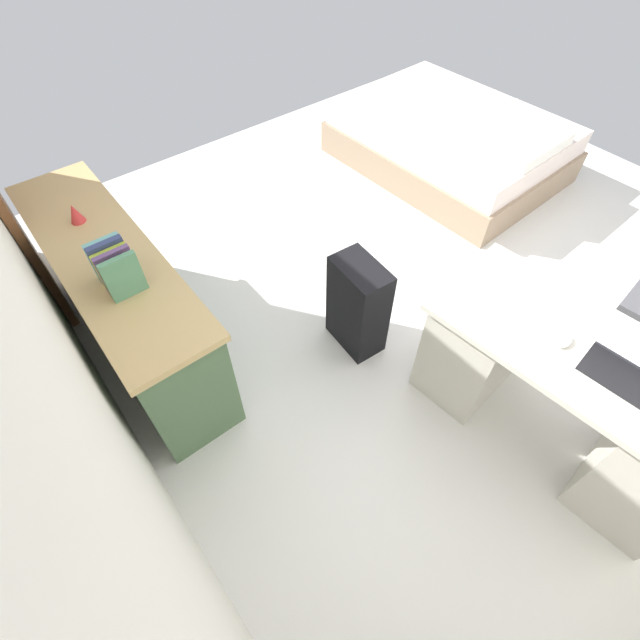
{
  "coord_description": "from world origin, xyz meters",
  "views": [
    {
      "loc": [
        -1.3,
        2.02,
        2.44
      ],
      "look_at": [
        -0.12,
        1.08,
        0.6
      ],
      "focal_mm": 25.97,
      "sensor_mm": 36.0,
      "label": 1
    }
  ],
  "objects_px": {
    "desk": "(562,392)",
    "laptop": "(620,377)",
    "suitcase_black": "(358,306)",
    "bed": "(450,142)",
    "credenza": "(126,301)",
    "computer_mouse": "(564,341)",
    "figurine_small": "(75,213)"
  },
  "relations": [
    {
      "from": "desk",
      "to": "laptop",
      "type": "relative_size",
      "value": 4.54
    },
    {
      "from": "desk",
      "to": "suitcase_black",
      "type": "bearing_deg",
      "value": 19.47
    },
    {
      "from": "bed",
      "to": "suitcase_black",
      "type": "distance_m",
      "value": 2.25
    },
    {
      "from": "credenza",
      "to": "laptop",
      "type": "height_order",
      "value": "laptop"
    },
    {
      "from": "bed",
      "to": "suitcase_black",
      "type": "height_order",
      "value": "suitcase_black"
    },
    {
      "from": "desk",
      "to": "computer_mouse",
      "type": "xyz_separation_m",
      "value": [
        0.12,
        0.06,
        0.36
      ]
    },
    {
      "from": "desk",
      "to": "figurine_small",
      "type": "distance_m",
      "value": 2.76
    },
    {
      "from": "bed",
      "to": "figurine_small",
      "type": "relative_size",
      "value": 17.74
    },
    {
      "from": "bed",
      "to": "figurine_small",
      "type": "distance_m",
      "value": 3.17
    },
    {
      "from": "credenza",
      "to": "figurine_small",
      "type": "xyz_separation_m",
      "value": [
        0.31,
        0.0,
        0.45
      ]
    },
    {
      "from": "desk",
      "to": "credenza",
      "type": "height_order",
      "value": "credenza"
    },
    {
      "from": "laptop",
      "to": "suitcase_black",
      "type": "bearing_deg",
      "value": 14.3
    },
    {
      "from": "desk",
      "to": "figurine_small",
      "type": "xyz_separation_m",
      "value": [
        2.27,
        1.5,
        0.47
      ]
    },
    {
      "from": "bed",
      "to": "desk",
      "type": "bearing_deg",
      "value": 142.88
    },
    {
      "from": "figurine_small",
      "to": "credenza",
      "type": "bearing_deg",
      "value": -179.72
    },
    {
      "from": "laptop",
      "to": "figurine_small",
      "type": "distance_m",
      "value": 2.8
    },
    {
      "from": "bed",
      "to": "laptop",
      "type": "relative_size",
      "value": 5.93
    },
    {
      "from": "desk",
      "to": "computer_mouse",
      "type": "distance_m",
      "value": 0.38
    },
    {
      "from": "desk",
      "to": "computer_mouse",
      "type": "relative_size",
      "value": 14.96
    },
    {
      "from": "computer_mouse",
      "to": "credenza",
      "type": "bearing_deg",
      "value": 32.63
    },
    {
      "from": "desk",
      "to": "figurine_small",
      "type": "height_order",
      "value": "figurine_small"
    },
    {
      "from": "desk",
      "to": "computer_mouse",
      "type": "bearing_deg",
      "value": 25.94
    },
    {
      "from": "desk",
      "to": "bed",
      "type": "distance_m",
      "value": 2.68
    },
    {
      "from": "credenza",
      "to": "bed",
      "type": "bearing_deg",
      "value": -86.76
    },
    {
      "from": "desk",
      "to": "credenza",
      "type": "bearing_deg",
      "value": 37.39
    },
    {
      "from": "credenza",
      "to": "figurine_small",
      "type": "bearing_deg",
      "value": 0.28
    },
    {
      "from": "laptop",
      "to": "figurine_small",
      "type": "height_order",
      "value": "laptop"
    },
    {
      "from": "suitcase_black",
      "to": "computer_mouse",
      "type": "relative_size",
      "value": 6.47
    },
    {
      "from": "suitcase_black",
      "to": "laptop",
      "type": "bearing_deg",
      "value": -161.22
    },
    {
      "from": "bed",
      "to": "figurine_small",
      "type": "xyz_separation_m",
      "value": [
        0.14,
        3.11,
        0.61
      ]
    },
    {
      "from": "credenza",
      "to": "laptop",
      "type": "bearing_deg",
      "value": -145.94
    },
    {
      "from": "bed",
      "to": "figurine_small",
      "type": "height_order",
      "value": "figurine_small"
    }
  ]
}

